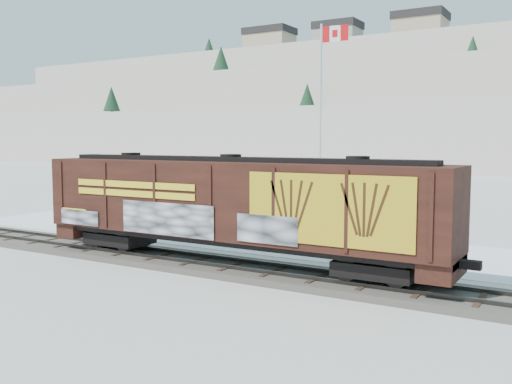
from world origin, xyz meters
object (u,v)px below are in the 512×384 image
Objects in this scene: flagpole at (322,150)px; car_white at (191,222)px; car_dark at (391,238)px; hopper_railcar at (231,203)px; car_silver at (191,216)px.

flagpole is 3.19× the size of car_white.
flagpole is 9.80m from car_white.
car_white is at bearing 68.99° from car_dark.
flagpole is (-2.18, 14.14, 2.02)m from hopper_railcar.
flagpole is at bearing 98.75° from hopper_railcar.
car_white is at bearing -127.97° from flagpole.
flagpole reaches higher than car_white.
car_white is (-5.43, -6.96, -4.26)m from flagpole.
hopper_railcar reaches higher than car_dark.
car_dark is at bearing 57.08° from hopper_railcar.
flagpole reaches higher than car_dark.
car_white is at bearing -154.28° from car_silver.
car_dark is at bearing -44.76° from flagpole.
hopper_railcar is 10.70m from car_white.
car_silver is 13.13m from car_dark.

